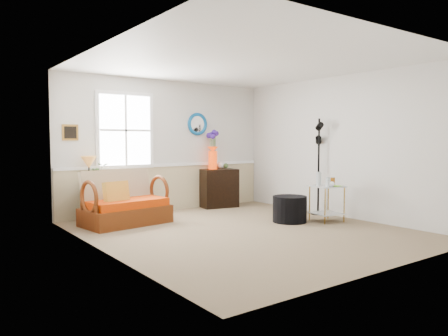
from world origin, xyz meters
TOP-DOWN VIEW (x-y plane):
  - floor at (0.00, 0.00)m, footprint 4.50×5.00m
  - ceiling at (0.00, 0.00)m, footprint 4.50×5.00m
  - walls at (0.00, 0.00)m, footprint 4.51×5.01m
  - wainscot at (0.00, 2.48)m, footprint 4.46×0.02m
  - chair_rail at (0.00, 2.47)m, footprint 4.46×0.04m
  - window at (-0.90, 2.47)m, footprint 1.14×0.06m
  - picture at (-1.92, 2.48)m, footprint 0.28×0.03m
  - mirror at (0.70, 2.48)m, footprint 0.47×0.07m
  - loveseat at (-1.28, 1.62)m, footprint 1.49×0.97m
  - throw_pillow at (-1.47, 1.55)m, footprint 0.46×0.21m
  - lamp_stand at (-1.64, 2.30)m, footprint 0.45×0.45m
  - table_lamp at (-1.65, 2.34)m, footprint 0.37×0.37m
  - potted_plant at (-1.49, 2.29)m, footprint 0.40×0.42m
  - cabinet at (1.08, 2.26)m, footprint 0.82×0.60m
  - flower_vase at (0.98, 2.31)m, footprint 0.32×0.32m
  - side_table at (1.66, -0.19)m, footprint 0.57×0.57m
  - tabletop_items at (1.65, -0.20)m, footprint 0.46×0.46m
  - floor_lamp at (2.10, 0.40)m, footprint 0.32×0.32m
  - ottoman at (1.10, 0.14)m, footprint 0.76×0.76m

SIDE VIEW (x-z plane):
  - floor at x=0.00m, z-range -0.01..0.01m
  - ottoman at x=1.10m, z-range 0.00..0.45m
  - side_table at x=1.66m, z-range 0.00..0.63m
  - lamp_stand at x=-1.64m, z-range 0.00..0.64m
  - cabinet at x=1.08m, z-range 0.00..0.80m
  - wainscot at x=0.00m, z-range 0.00..0.90m
  - loveseat at x=-1.28m, z-range 0.00..0.91m
  - throw_pillow at x=-1.47m, z-range 0.30..0.74m
  - tabletop_items at x=1.65m, z-range 0.63..0.87m
  - potted_plant at x=-1.49m, z-range 0.64..0.93m
  - table_lamp at x=-1.65m, z-range 0.64..1.14m
  - floor_lamp at x=2.10m, z-range 0.00..1.83m
  - chair_rail at x=0.00m, z-range 0.89..0.95m
  - flower_vase at x=0.98m, z-range 0.80..1.60m
  - walls at x=0.00m, z-range 0.00..2.60m
  - picture at x=-1.92m, z-range 1.41..1.69m
  - window at x=-0.90m, z-range 0.88..2.32m
  - mirror at x=0.70m, z-range 1.51..1.99m
  - ceiling at x=0.00m, z-range 2.60..2.60m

